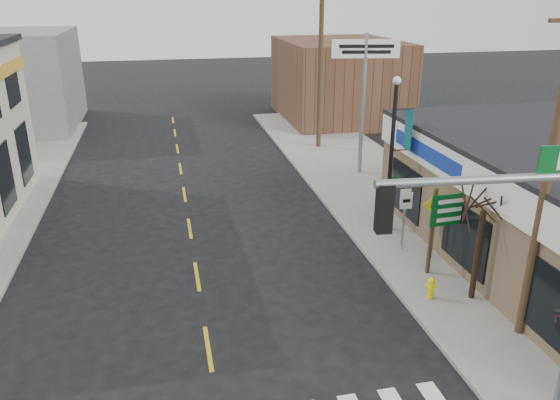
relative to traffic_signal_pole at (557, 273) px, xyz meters
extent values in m
cube|color=gray|center=(2.54, 13.36, -3.78)|extent=(6.00, 38.00, 0.13)
cube|color=gold|center=(-6.46, 8.36, -3.84)|extent=(0.12, 56.00, 0.01)
cube|color=brown|center=(5.54, 30.36, -1.05)|extent=(8.00, 10.00, 5.60)
cube|color=slate|center=(-17.46, 32.36, -0.65)|extent=(9.00, 10.00, 6.40)
cylinder|color=gray|center=(-1.48, 0.00, 1.94)|extent=(4.45, 0.16, 0.16)
cube|color=black|center=(-3.51, 0.00, 1.49)|extent=(0.28, 0.22, 0.91)
cube|color=#473421|center=(1.05, 6.77, -2.23)|extent=(0.11, 0.11, 2.98)
cube|color=#473421|center=(2.44, 6.77, -2.23)|extent=(0.11, 0.11, 2.98)
cube|color=#0D4B17|center=(1.74, 6.71, -1.48)|extent=(1.71, 0.05, 1.07)
cylinder|color=#E3DE05|center=(0.39, 5.27, -3.44)|extent=(0.20, 0.20, 0.55)
sphere|color=#E3DE05|center=(0.39, 5.27, -3.14)|extent=(0.21, 0.21, 0.21)
cylinder|color=gray|center=(1.71, 7.79, -2.60)|extent=(0.05, 0.05, 2.24)
cube|color=yellow|center=(1.71, 7.76, -1.75)|extent=(0.95, 0.03, 0.95)
cylinder|color=black|center=(1.09, 10.42, -0.86)|extent=(0.15, 0.15, 5.71)
sphere|color=silver|center=(1.09, 10.42, 2.05)|extent=(0.31, 0.31, 0.31)
cube|color=#0D545C|center=(1.70, 10.42, 0.24)|extent=(0.02, 0.60, 1.54)
cylinder|color=gray|center=(2.54, 17.43, -0.26)|extent=(0.20, 0.20, 6.91)
cube|color=white|center=(2.54, 17.43, 2.45)|extent=(3.25, 0.18, 0.86)
cylinder|color=black|center=(1.64, 5.03, -2.29)|extent=(0.18, 0.18, 2.85)
ellipsoid|color=#1E3914|center=(3.42, 4.01, -3.25)|extent=(1.24, 1.24, 0.93)
ellipsoid|color=#163119|center=(3.22, 9.11, -3.34)|extent=(1.00, 1.00, 0.75)
cylinder|color=#3F291E|center=(1.97, 3.12, 0.65)|extent=(0.23, 0.23, 8.73)
cylinder|color=#3A2E1E|center=(1.85, 22.66, 1.45)|extent=(0.27, 0.27, 10.34)
camera|label=1|loc=(-7.17, -7.89, 5.07)|focal=35.00mm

